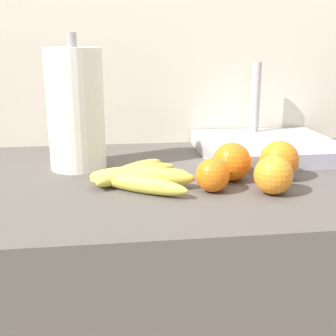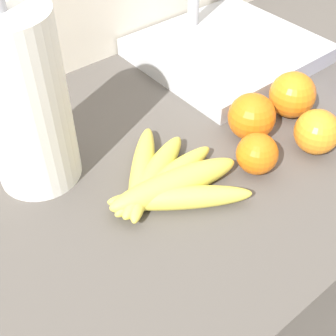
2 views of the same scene
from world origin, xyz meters
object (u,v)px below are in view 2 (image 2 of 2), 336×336
object	(u,v)px
banana_bunch	(164,182)
paper_towel_roll	(24,103)
orange_back_left	(252,117)
orange_right	(317,132)
sink_basin	(226,48)
orange_far_right	(257,154)
orange_back_right	(292,95)

from	to	relation	value
banana_bunch	paper_towel_roll	xyz separation A→B (m)	(-0.12, 0.15, 0.11)
banana_bunch	orange_back_left	distance (m)	0.19
orange_right	sink_basin	distance (m)	0.31
banana_bunch	orange_far_right	world-z (taller)	orange_far_right
banana_bunch	paper_towel_roll	bearing A→B (deg)	129.49
banana_bunch	paper_towel_roll	distance (m)	0.22
banana_bunch	orange_back_left	size ratio (longest dim) A/B	3.00
banana_bunch	sink_basin	bearing A→B (deg)	32.57
orange_back_left	paper_towel_roll	size ratio (longest dim) A/B	0.27
banana_bunch	sink_basin	world-z (taller)	sink_basin
orange_back_right	orange_back_left	bearing A→B (deg)	178.63
orange_right	sink_basin	bearing A→B (deg)	72.55
orange_far_right	orange_right	bearing A→B (deg)	-14.11
orange_right	orange_far_right	size ratio (longest dim) A/B	1.13
orange_back_right	sink_basin	size ratio (longest dim) A/B	0.24
banana_bunch	sink_basin	distance (m)	0.40
orange_back_right	paper_towel_roll	distance (m)	0.45
paper_towel_roll	sink_basin	distance (m)	0.48
orange_back_left	sink_basin	distance (m)	0.26
orange_back_right	orange_right	bearing A→B (deg)	-117.01
banana_bunch	orange_back_left	xyz separation A→B (m)	(0.19, 0.01, 0.02)
orange_right	paper_towel_roll	bearing A→B (deg)	148.05
banana_bunch	orange_right	distance (m)	0.26
orange_back_right	sink_basin	world-z (taller)	sink_basin
paper_towel_roll	orange_right	bearing A→B (deg)	-31.95
banana_bunch	orange_back_right	world-z (taller)	orange_back_right
orange_far_right	orange_back_right	bearing A→B (deg)	21.55
orange_far_right	orange_back_left	distance (m)	0.08
paper_towel_roll	banana_bunch	bearing A→B (deg)	-50.51
paper_towel_roll	sink_basin	world-z (taller)	paper_towel_roll
orange_back_left	orange_far_right	bearing A→B (deg)	-130.46
orange_back_left	sink_basin	bearing A→B (deg)	54.45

